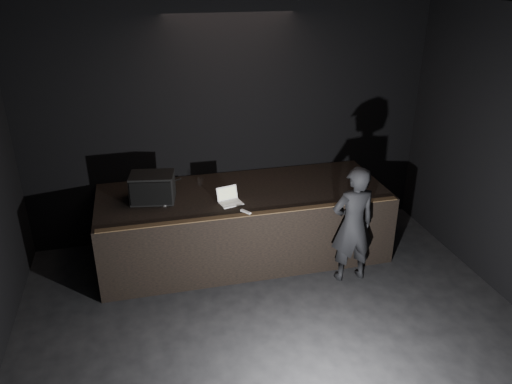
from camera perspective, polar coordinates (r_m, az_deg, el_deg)
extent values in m
cube|color=black|center=(7.40, -2.85, 7.78)|extent=(6.00, 0.10, 3.50)
cube|color=black|center=(3.72, 7.64, 18.41)|extent=(6.00, 7.00, 0.04)
cube|color=black|center=(7.18, -1.45, -3.57)|extent=(4.00, 1.50, 1.00)
cube|color=brown|center=(6.33, -0.11, -2.48)|extent=(3.92, 0.10, 0.01)
cube|color=black|center=(6.76, -11.73, 0.52)|extent=(0.63, 0.49, 0.38)
cube|color=black|center=(6.57, -11.94, -0.22)|extent=(0.52, 0.11, 0.32)
cylinder|color=black|center=(7.20, -11.43, 0.53)|extent=(0.78, 0.48, 0.02)
cube|color=white|center=(6.60, -2.87, -1.32)|extent=(0.33, 0.26, 0.01)
cube|color=silver|center=(6.59, -2.87, -1.26)|extent=(0.26, 0.17, 0.00)
cube|color=white|center=(6.66, -3.34, -0.13)|extent=(0.29, 0.12, 0.19)
cube|color=gold|center=(6.65, -3.31, -0.15)|extent=(0.26, 0.10, 0.15)
cylinder|color=silver|center=(6.62, -10.45, -0.91)|extent=(0.07, 0.07, 0.17)
cylinder|color=#1D1C9C|center=(6.61, -10.45, -0.87)|extent=(0.07, 0.07, 0.07)
cylinder|color=#A40F12|center=(6.63, -10.42, -1.19)|extent=(0.07, 0.07, 0.01)
cylinder|color=white|center=(7.18, -6.38, 1.19)|extent=(0.09, 0.09, 0.11)
cube|color=white|center=(6.35, -1.19, -2.30)|extent=(0.12, 0.15, 0.03)
imported|color=black|center=(6.60, 11.01, -3.69)|extent=(0.60, 0.40, 1.62)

